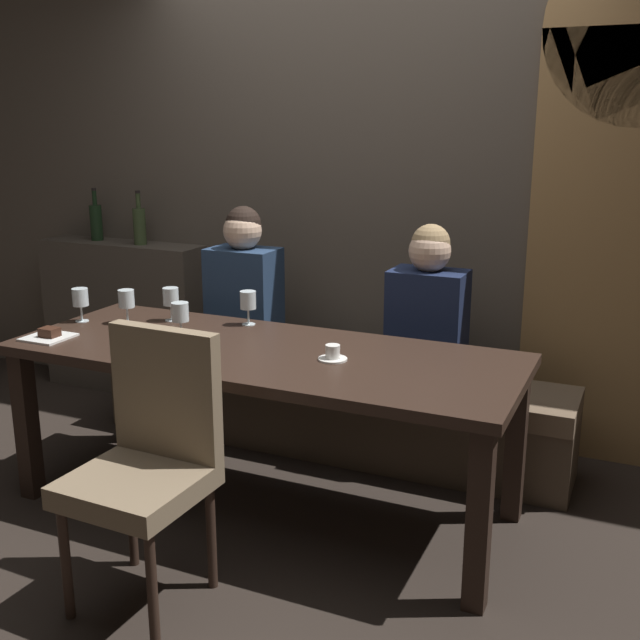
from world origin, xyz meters
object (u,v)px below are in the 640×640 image
object	(u,v)px
wine_glass_end_left	(248,302)
wine_glass_end_right	(126,300)
banquette_bench	(328,407)
dining_table	(263,369)
wine_glass_center_front	(171,298)
wine_glass_center_back	(80,298)
diner_redhead	(244,287)
wine_glass_far_left	(181,314)
wine_bottle_dark_red	(96,221)
dessert_plate	(49,335)
diner_bearded	(428,309)
wine_bottle_pale_label	(140,225)
chair_near_side	(149,450)
espresso_cup	(333,354)

from	to	relation	value
wine_glass_end_left	wine_glass_end_right	world-z (taller)	same
banquette_bench	dining_table	bearing A→B (deg)	-90.00
dining_table	wine_glass_center_front	bearing A→B (deg)	159.20
wine_glass_end_right	wine_glass_center_back	distance (m)	0.23
diner_redhead	wine_glass_far_left	distance (m)	0.68
wine_bottle_dark_red	wine_glass_center_front	distance (m)	1.40
wine_glass_center_back	dessert_plate	distance (m)	0.32
diner_bearded	wine_bottle_dark_red	bearing A→B (deg)	171.21
diner_bearded	wine_glass_end_right	distance (m)	1.44
dining_table	wine_bottle_pale_label	size ratio (longest dim) A/B	6.75
diner_bearded	wine_glass_center_front	distance (m)	1.24
chair_near_side	wine_glass_end_right	distance (m)	1.14
banquette_bench	espresso_cup	distance (m)	0.96
diner_bearded	wine_glass_end_right	size ratio (longest dim) A/B	4.68
chair_near_side	dessert_plate	size ratio (longest dim) A/B	5.16
wine_glass_end_left	banquette_bench	bearing A→B (deg)	56.26
wine_bottle_dark_red	wine_glass_center_back	world-z (taller)	wine_bottle_dark_red
diner_bearded	wine_bottle_dark_red	world-z (taller)	wine_bottle_dark_red
wine_glass_end_left	wine_glass_end_right	size ratio (longest dim) A/B	1.00
diner_redhead	wine_glass_center_front	bearing A→B (deg)	-109.68
banquette_bench	wine_glass_end_left	world-z (taller)	wine_glass_end_left
wine_glass_center_front	dining_table	bearing A→B (deg)	-20.80
wine_glass_center_back	diner_redhead	bearing A→B (deg)	48.95
diner_redhead	wine_glass_end_left	size ratio (longest dim) A/B	4.93
diner_redhead	wine_glass_end_right	bearing A→B (deg)	-119.87
chair_near_side	wine_glass_center_back	distance (m)	1.26
wine_glass_far_left	wine_glass_center_front	bearing A→B (deg)	132.54
chair_near_side	diner_redhead	world-z (taller)	diner_redhead
chair_near_side	wine_glass_far_left	size ratio (longest dim) A/B	5.98
chair_near_side	wine_bottle_dark_red	bearing A→B (deg)	133.37
wine_glass_end_right	wine_glass_center_front	bearing A→B (deg)	36.94
wine_glass_end_left	dessert_plate	size ratio (longest dim) A/B	0.86
diner_bearded	espresso_cup	world-z (taller)	diner_bearded
chair_near_side	espresso_cup	distance (m)	0.84
chair_near_side	wine_bottle_pale_label	distance (m)	2.24
wine_glass_center_back	espresso_cup	bearing A→B (deg)	-2.75
dining_table	espresso_cup	size ratio (longest dim) A/B	18.33
wine_bottle_dark_red	wine_bottle_pale_label	xyz separation A→B (m)	(0.36, -0.03, 0.00)
wine_bottle_dark_red	dessert_plate	size ratio (longest dim) A/B	1.72
wine_bottle_pale_label	diner_redhead	bearing A→B (deg)	-20.51
banquette_bench	wine_glass_end_right	world-z (taller)	wine_glass_end_right
dining_table	dessert_plate	world-z (taller)	dessert_plate
dining_table	wine_bottle_pale_label	bearing A→B (deg)	143.68
dining_table	wine_bottle_dark_red	world-z (taller)	wine_bottle_dark_red
banquette_bench	dessert_plate	size ratio (longest dim) A/B	13.16
wine_glass_center_front	wine_bottle_pale_label	bearing A→B (deg)	134.15
espresso_cup	wine_glass_far_left	bearing A→B (deg)	178.49
chair_near_side	wine_glass_end_right	xyz separation A→B (m)	(-0.73, 0.83, 0.30)
wine_bottle_dark_red	espresso_cup	bearing A→B (deg)	-27.22
wine_bottle_dark_red	espresso_cup	distance (m)	2.35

